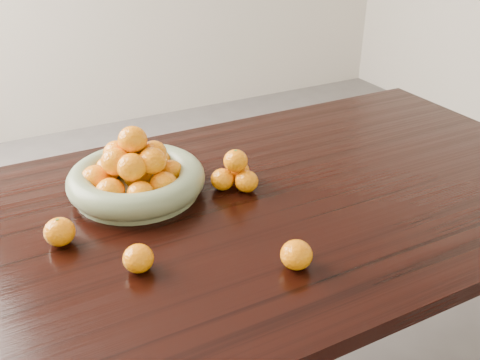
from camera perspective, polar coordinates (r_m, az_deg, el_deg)
name	(u,v)px	position (r m, az deg, el deg)	size (l,w,h in m)	color
dining_table	(233,235)	(1.40, -0.75, -5.85)	(2.00, 1.00, 0.75)	black
fruit_bowl	(136,176)	(1.41, -11.08, 0.45)	(0.36, 0.36, 0.18)	gray
orange_pyramid	(236,173)	(1.41, -0.47, 0.77)	(0.12, 0.13, 0.11)	orange
loose_orange_0	(60,232)	(1.26, -18.69, -5.25)	(0.07, 0.07, 0.06)	orange
loose_orange_1	(138,258)	(1.14, -10.80, -8.21)	(0.06, 0.06, 0.06)	orange
loose_orange_2	(296,255)	(1.13, 6.04, -7.94)	(0.07, 0.07, 0.06)	orange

